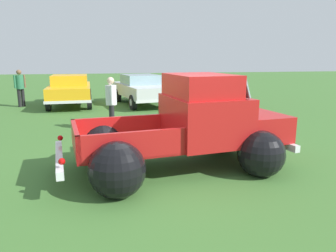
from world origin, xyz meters
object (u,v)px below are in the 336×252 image
Objects in this scene: show_car_1 at (141,88)px; show_car_0 at (70,89)px; show_car_2 at (202,87)px; spectator_1 at (20,86)px; vintage_pickup_truck at (192,131)px; spectator_0 at (111,100)px.

show_car_0 is at bearing -105.47° from show_car_1.
show_car_1 is at bearing 82.78° from show_car_0.
show_car_2 is (6.45, -0.04, -0.00)m from show_car_0.
show_car_2 is 2.69× the size of spectator_1.
vintage_pickup_truck reaches higher than spectator_0.
show_car_1 and show_car_2 have the same top height.
spectator_1 is (-8.65, 0.12, 0.19)m from show_car_2.
show_car_2 is 2.75× the size of spectator_0.
spectator_1 is at bearing -94.53° from show_car_0.
spectator_1 is at bearing -93.41° from show_car_2.
show_car_1 is 2.82× the size of spectator_0.
show_car_1 is (0.02, 9.14, 0.03)m from vintage_pickup_truck.
spectator_1 reaches higher than show_car_2.
show_car_1 is at bearing -130.04° from spectator_1.
spectator_0 is 6.96m from spectator_1.
show_car_2 is at bearing 63.77° from vintage_pickup_truck.
show_car_1 is at bearing -110.09° from spectator_0.
show_car_2 is (3.11, 0.24, -0.00)m from show_car_1.
vintage_pickup_truck is at bearing 108.43° from spectator_0.
show_car_2 is 7.29m from spectator_0.
show_car_2 is 8.65m from spectator_1.
show_car_2 is at bearing 83.82° from show_car_1.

